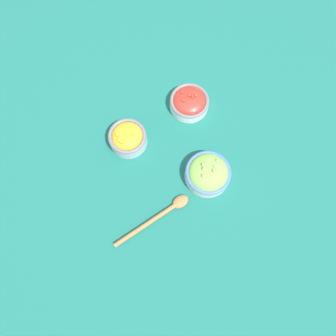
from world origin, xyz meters
TOP-DOWN VIEW (x-y plane):
  - ground_plane at (0.00, 0.00)m, footprint 3.00×3.00m
  - bowl_lettuce at (-0.08, 0.09)m, footprint 0.14×0.14m
  - bowl_cherry_tomatoes at (-0.20, -0.13)m, footprint 0.13×0.13m
  - bowl_squash at (0.03, -0.16)m, footprint 0.12×0.12m
  - wooden_spoon at (0.11, 0.09)m, footprint 0.26×0.05m

SIDE VIEW (x-z plane):
  - ground_plane at x=0.00m, z-range 0.00..0.00m
  - wooden_spoon at x=0.11m, z-range 0.00..0.02m
  - bowl_cherry_tomatoes at x=-0.20m, z-range 0.00..0.06m
  - bowl_lettuce at x=-0.08m, z-range -0.01..0.07m
  - bowl_squash at x=0.03m, z-range 0.00..0.07m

